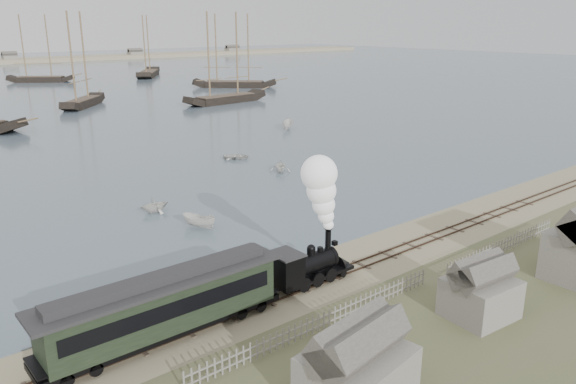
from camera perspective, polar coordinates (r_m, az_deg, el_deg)
ground at (r=43.23m, az=3.70°, el=-7.26°), size 600.00×600.00×0.00m
rail_track at (r=41.91m, az=5.58°, el=-8.05°), size 120.00×1.80×0.16m
picket_fence_west at (r=34.73m, az=3.71°, el=-13.71°), size 19.00×0.10×1.20m
picket_fence_east at (r=48.26m, az=20.98°, el=-5.76°), size 15.00×0.10×1.20m
shed_mid at (r=37.91m, az=18.75°, el=-11.85°), size 4.00×3.50×3.60m
locomotive at (r=38.91m, az=3.38°, el=-3.62°), size 7.01×2.62×8.74m
passenger_coach at (r=33.32m, az=-12.49°, el=-11.05°), size 14.83×2.86×3.60m
beached_dinghy at (r=36.32m, az=-14.72°, el=-12.10°), size 4.25×4.68×0.79m
rowboat_1 at (r=55.49m, az=-13.41°, el=-1.26°), size 2.52×2.90×1.50m
rowboat_2 at (r=50.61m, az=-9.06°, el=-2.93°), size 3.39×2.71×1.25m
rowboat_3 at (r=75.48m, az=-5.27°, el=3.62°), size 4.14×4.28×0.72m
rowboat_4 at (r=68.64m, az=-0.80°, el=2.71°), size 3.94×3.90×1.57m
rowboat_5 at (r=96.25m, az=-0.07°, el=6.83°), size 3.83×4.13×1.59m
schooner_3 at (r=129.84m, az=-20.49°, el=12.50°), size 14.36×15.38×20.00m
schooner_4 at (r=128.91m, az=-6.47°, el=13.41°), size 21.29×6.89×20.00m
schooner_5 at (r=160.45m, az=-5.54°, el=14.10°), size 20.86×19.45×20.00m
schooner_8 at (r=189.47m, az=-24.15°, el=13.17°), size 18.48×14.41×20.00m
schooner_9 at (r=198.96m, az=-14.18°, el=14.21°), size 18.11×23.34×20.00m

